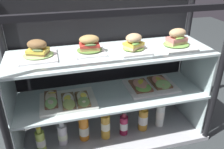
{
  "coord_description": "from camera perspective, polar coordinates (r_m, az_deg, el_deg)",
  "views": [
    {
      "loc": [
        -0.34,
        -1.25,
        1.16
      ],
      "look_at": [
        0.0,
        0.0,
        0.5
      ],
      "focal_mm": 37.21,
      "sensor_mm": 36.0,
      "label": 1
    }
  ],
  "objects": [
    {
      "name": "ground_plane",
      "position": [
        1.75,
        -0.0,
        -15.03
      ],
      "size": [
        6.0,
        6.0,
        0.02
      ],
      "primitive_type": "cube",
      "color": "#303536",
      "rests_on": "ground"
    },
    {
      "name": "case_base_deck",
      "position": [
        1.73,
        -0.0,
        -14.41
      ],
      "size": [
        1.3,
        0.44,
        0.03
      ],
      "primitive_type": "cube",
      "color": "#B7B8BE",
      "rests_on": "ground"
    },
    {
      "name": "case_frame",
      "position": [
        1.54,
        -1.05,
        2.34
      ],
      "size": [
        1.3,
        0.44,
        0.95
      ],
      "color": "black",
      "rests_on": "ground"
    },
    {
      "name": "riser_lower_tier",
      "position": [
        1.62,
        -0.0,
        -9.97
      ],
      "size": [
        1.22,
        0.36,
        0.3
      ],
      "color": "silver",
      "rests_on": "case_base_deck"
    },
    {
      "name": "shelf_lower_glass",
      "position": [
        1.53,
        -0.0,
        -5.2
      ],
      "size": [
        1.24,
        0.38,
        0.01
      ],
      "primitive_type": "cube",
      "color": "silver",
      "rests_on": "riser_lower_tier"
    },
    {
      "name": "riser_upper_tier",
      "position": [
        1.46,
        -0.0,
        -0.24
      ],
      "size": [
        1.22,
        0.36,
        0.28
      ],
      "color": "silver",
      "rests_on": "shelf_lower_glass"
    },
    {
      "name": "shelf_upper_glass",
      "position": [
        1.39,
        -0.0,
        5.2
      ],
      "size": [
        1.24,
        0.38,
        0.01
      ],
      "primitive_type": "cube",
      "color": "silver",
      "rests_on": "riser_upper_tier"
    },
    {
      "name": "plated_roll_sandwich_left_of_center",
      "position": [
        1.36,
        -17.73,
        5.36
      ],
      "size": [
        0.2,
        0.2,
        0.11
      ],
      "color": "white",
      "rests_on": "shelf_upper_glass"
    },
    {
      "name": "plated_roll_sandwich_near_left_corner",
      "position": [
        1.37,
        -5.57,
        6.93
      ],
      "size": [
        0.18,
        0.18,
        0.11
      ],
      "color": "white",
      "rests_on": "shelf_upper_glass"
    },
    {
      "name": "plated_roll_sandwich_near_right_corner",
      "position": [
        1.39,
        5.31,
        7.2
      ],
      "size": [
        0.18,
        0.18,
        0.11
      ],
      "color": "white",
      "rests_on": "shelf_upper_glass"
    },
    {
      "name": "plated_roll_sandwich_right_of_center",
      "position": [
        1.52,
        15.58,
        7.99
      ],
      "size": [
        0.21,
        0.21,
        0.12
      ],
      "color": "white",
      "rests_on": "shelf_upper_glass"
    },
    {
      "name": "open_sandwich_tray_near_right_corner",
      "position": [
        1.46,
        -10.92,
        -6.24
      ],
      "size": [
        0.34,
        0.25,
        0.07
      ],
      "color": "white",
      "rests_on": "shelf_lower_glass"
    },
    {
      "name": "open_sandwich_tray_left_of_center",
      "position": [
        1.62,
        9.49,
        -2.53
      ],
      "size": [
        0.34,
        0.25,
        0.06
      ],
      "color": "white",
      "rests_on": "shelf_lower_glass"
    },
    {
      "name": "juice_bottle_back_right",
      "position": [
        1.62,
        -17.14,
        -15.24
      ],
      "size": [
        0.06,
        0.06,
        0.19
      ],
      "color": "#B7D056",
      "rests_on": "case_base_deck"
    },
    {
      "name": "juice_bottle_near_post",
      "position": [
        1.62,
        -12.06,
        -14.1
      ],
      "size": [
        0.06,
        0.06,
        0.2
      ],
      "color": "silver",
      "rests_on": "case_base_deck"
    },
    {
      "name": "juice_bottle_back_center",
      "position": [
        1.62,
        -6.94,
        -12.79
      ],
      "size": [
        0.07,
        0.07,
        0.24
      ],
      "color": "orange",
      "rests_on": "case_base_deck"
    },
    {
      "name": "juice_bottle_front_right_end",
      "position": [
        1.62,
        -1.61,
        -12.44
      ],
      "size": [
        0.06,
        0.06,
        0.23
      ],
      "color": "gold",
      "rests_on": "case_base_deck"
    },
    {
      "name": "juice_bottle_back_left",
      "position": [
        1.66,
        2.91,
        -12.25
      ],
      "size": [
        0.06,
        0.06,
        0.19
      ],
      "color": "#9F1F44",
      "rests_on": "case_base_deck"
    },
    {
      "name": "juice_bottle_front_left_end",
      "position": [
        1.71,
        7.64,
        -10.73
      ],
      "size": [
        0.07,
        0.07,
        0.23
      ],
      "color": "gold",
      "rests_on": "case_base_deck"
    },
    {
      "name": "juice_bottle_front_second",
      "position": [
        1.76,
        11.76,
        -9.52
      ],
      "size": [
        0.06,
        0.06,
        0.22
      ],
      "color": "white",
      "rests_on": "case_base_deck"
    }
  ]
}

